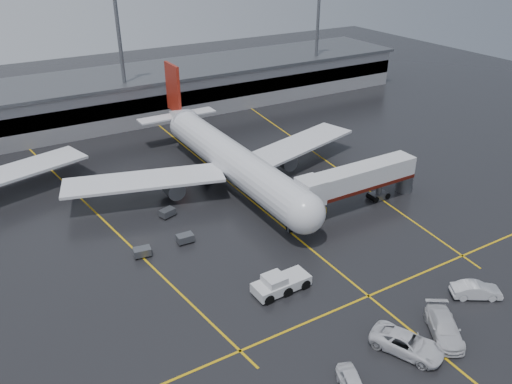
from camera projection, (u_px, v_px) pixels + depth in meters
ground at (261, 209)px, 70.51m from camera, size 220.00×220.00×0.00m
apron_line_centre at (261, 208)px, 70.51m from camera, size 0.25×90.00×0.02m
apron_line_stop at (369, 296)px, 53.67m from camera, size 60.00×0.25×0.02m
apron_line_left at (97, 214)px, 69.12m from camera, size 9.99×69.35×0.02m
apron_line_right at (321, 157)px, 86.29m from camera, size 7.57×69.64×0.02m
terminal at (142, 93)px, 105.20m from camera, size 122.00×19.00×8.60m
light_mast_mid at (121, 51)px, 93.74m from camera, size 3.00×1.20×25.45m
light_mast_right at (317, 29)px, 114.07m from camera, size 3.00×1.20×25.45m
main_airliner at (228, 157)px, 76.00m from camera, size 48.80×45.60×14.10m
jet_bridge at (358, 180)px, 69.48m from camera, size 19.90×3.40×6.05m
pushback_tractor at (280, 284)px, 54.08m from camera, size 6.39×2.88×2.26m
belt_loader at (313, 211)px, 68.92m from camera, size 3.64×2.21×2.16m
service_van_a at (407, 343)px, 46.26m from camera, size 5.54×7.28×1.84m
service_van_b at (444, 327)px, 48.13m from camera, size 5.60×6.74×1.84m
service_van_c at (476, 290)px, 53.20m from camera, size 5.30×4.20×1.69m
baggage_cart_a at (185, 238)px, 62.59m from camera, size 2.06×1.39×1.12m
baggage_cart_b at (142, 252)px, 59.94m from camera, size 2.18×1.59×1.12m
baggage_cart_c at (167, 212)px, 68.27m from camera, size 2.31×1.86×1.12m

